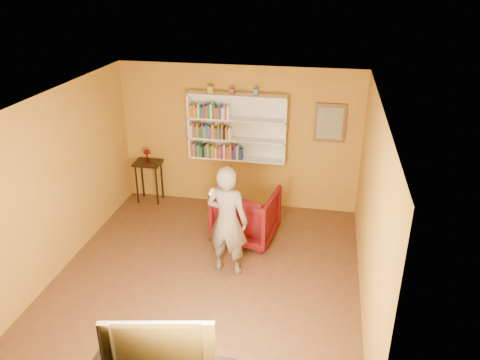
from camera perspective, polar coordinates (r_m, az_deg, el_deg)
name	(u,v)px	position (r m, az deg, el deg)	size (l,w,h in m)	color
room_shell	(205,217)	(6.68, -4.27, -4.58)	(5.30, 5.80, 2.88)	#4F2F19
bookshelf	(238,127)	(8.61, -0.26, 6.49)	(1.80, 0.29, 1.23)	white
books_row_lower	(217,151)	(8.75, -2.85, 3.55)	(0.97, 0.19, 0.27)	#B83D1C
books_row_middle	(211,131)	(8.64, -3.58, 5.94)	(0.76, 0.19, 0.27)	white
books_row_upper	(210,111)	(8.53, -3.65, 8.34)	(0.73, 0.19, 0.26)	#C07821
ornament_left	(211,90)	(8.47, -3.62, 10.94)	(0.09, 0.09, 0.12)	gold
ornament_centre	(232,91)	(8.39, -0.96, 10.76)	(0.07, 0.07, 0.10)	brown
ornament_right	(256,92)	(8.31, 1.93, 10.67)	(0.08, 0.08, 0.11)	slate
framed_painting	(330,123)	(8.46, 10.91, 6.83)	(0.55, 0.05, 0.70)	brown
console_table	(148,168)	(9.27, -11.11, 1.39)	(0.51, 0.39, 0.84)	black
ruby_lustre	(147,153)	(9.15, -11.27, 3.22)	(0.15, 0.15, 0.24)	maroon
armchair	(246,215)	(7.91, 0.76, -4.25)	(0.97, 0.99, 0.90)	#44040C
person	(227,221)	(6.88, -1.57, -5.01)	(0.63, 0.42, 1.74)	#6A5A4D
game_remote	(212,192)	(6.46, -3.48, -1.43)	(0.04, 0.15, 0.04)	white
television	(160,340)	(5.01, -9.75, -18.69)	(1.13, 0.15, 0.65)	black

